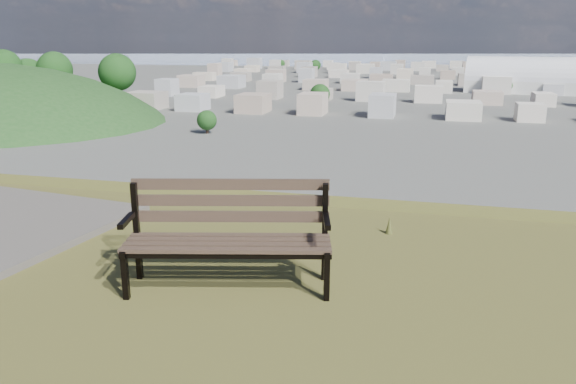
# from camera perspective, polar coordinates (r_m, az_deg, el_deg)

# --- Properties ---
(park_bench) EXTENTS (1.73, 0.90, 0.87)m
(park_bench) POSITION_cam_1_polar(r_m,az_deg,el_deg) (4.63, -6.04, -3.78)
(park_bench) COLOR #483829
(park_bench) RESTS_ON hilltop_mesa
(arena) EXTENTS (58.71, 31.12, 23.64)m
(arena) POSITION_cam_1_polar(r_m,az_deg,el_deg) (315.47, 22.79, 10.30)
(arena) COLOR silver
(arena) RESTS_ON ground
(city_blocks) EXTENTS (395.00, 361.00, 7.00)m
(city_blocks) POSITION_cam_1_polar(r_m,az_deg,el_deg) (397.66, 13.96, 11.53)
(city_blocks) COLOR beige
(city_blocks) RESTS_ON ground
(city_trees) EXTENTS (406.52, 387.20, 9.98)m
(city_trees) POSITION_cam_1_polar(r_m,az_deg,el_deg) (323.59, 9.07, 11.25)
(city_trees) COLOR #37241B
(city_trees) RESTS_ON ground
(bay_water) EXTENTS (2400.00, 700.00, 0.12)m
(bay_water) POSITION_cam_1_polar(r_m,az_deg,el_deg) (902.92, 14.30, 13.19)
(bay_water) COLOR #92A0B9
(bay_water) RESTS_ON ground
(far_hills) EXTENTS (2050.00, 340.00, 60.00)m
(far_hills) POSITION_cam_1_polar(r_m,az_deg,el_deg) (1406.88, 11.91, 14.98)
(far_hills) COLOR #8590A5
(far_hills) RESTS_ON ground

